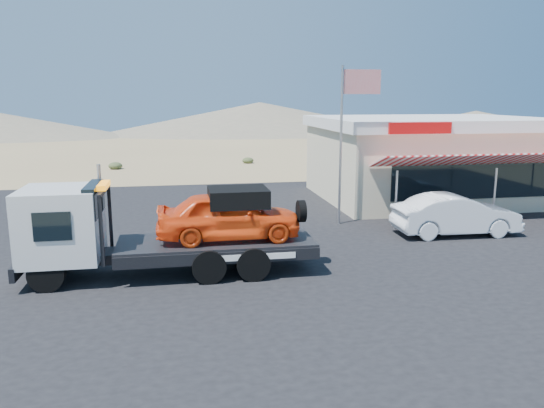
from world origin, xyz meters
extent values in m
plane|color=#8B744F|center=(0.00, 0.00, 0.00)|extent=(120.00, 120.00, 0.00)
cube|color=black|center=(2.00, 3.00, 0.01)|extent=(32.00, 24.00, 0.02)
cylinder|color=black|center=(-4.77, -1.27, 0.47)|extent=(0.91, 0.27, 0.91)
cylinder|color=black|center=(-4.77, 0.54, 0.47)|extent=(0.91, 0.27, 0.91)
cylinder|color=black|center=(-0.69, -1.27, 0.47)|extent=(0.91, 0.50, 0.91)
cylinder|color=black|center=(-0.69, 0.54, 0.47)|extent=(0.91, 0.50, 0.91)
cylinder|color=black|center=(0.49, -1.27, 0.47)|extent=(0.91, 0.50, 0.91)
cylinder|color=black|center=(0.49, 0.54, 0.47)|extent=(0.91, 0.50, 0.91)
cube|color=black|center=(-1.42, -0.36, 0.61)|extent=(7.44, 0.91, 0.27)
cube|color=silver|center=(-4.50, -0.36, 1.56)|extent=(2.00, 2.13, 1.90)
cube|color=black|center=(-3.64, -0.36, 2.20)|extent=(0.32, 1.81, 0.82)
cube|color=black|center=(-3.37, -0.36, 1.52)|extent=(0.09, 2.00, 1.81)
cube|color=orange|center=(-3.37, -0.36, 2.56)|extent=(0.23, 1.09, 0.14)
cube|color=black|center=(-0.42, -0.36, 0.86)|extent=(5.44, 2.09, 0.14)
imported|color=#F54511|center=(-0.06, -0.36, 1.61)|extent=(3.99, 1.61, 1.36)
cube|color=black|center=(0.22, -0.36, 2.12)|extent=(1.63, 1.36, 0.50)
imported|color=silver|center=(8.29, 2.16, 0.75)|extent=(4.45, 1.67, 1.45)
cube|color=beige|center=(10.50, 9.00, 1.72)|extent=(10.00, 8.00, 3.40)
cube|color=white|center=(10.50, 9.00, 3.67)|extent=(10.40, 8.40, 0.50)
cube|color=red|center=(8.00, 4.74, 3.67)|extent=(2.60, 0.12, 0.45)
cube|color=black|center=(10.50, 4.98, 1.52)|extent=(7.00, 0.06, 1.60)
cube|color=red|center=(10.50, 4.10, 2.47)|extent=(9.00, 1.73, 0.61)
cylinder|color=#99999E|center=(6.50, 3.30, 1.12)|extent=(0.08, 0.08, 2.20)
cylinder|color=#99999E|center=(10.50, 3.30, 1.12)|extent=(0.08, 0.08, 2.20)
cylinder|color=#99999E|center=(4.70, 4.50, 3.02)|extent=(0.10, 0.10, 6.00)
cube|color=#B20C14|center=(5.45, 4.50, 5.42)|extent=(1.50, 0.02, 0.90)
ellipsoid|color=#384827|center=(-5.63, 22.79, 0.25)|extent=(0.95, 0.95, 0.51)
ellipsoid|color=#384827|center=(3.81, 24.49, 0.23)|extent=(0.85, 0.85, 0.46)
cone|color=#726B59|center=(10.00, 58.00, 2.10)|extent=(44.00, 44.00, 4.20)
cone|color=#726B59|center=(40.00, 54.00, 1.50)|extent=(32.00, 32.00, 3.00)
camera|label=1|loc=(-1.42, -14.81, 4.85)|focal=35.00mm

